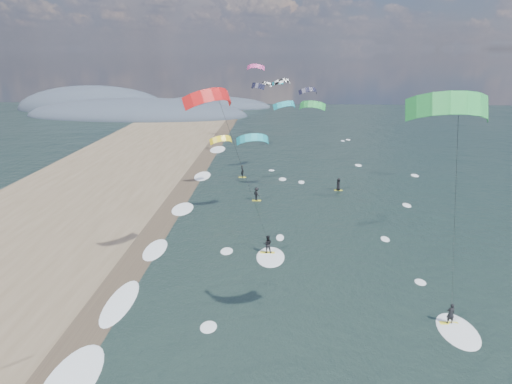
{
  "coord_description": "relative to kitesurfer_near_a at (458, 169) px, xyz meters",
  "views": [
    {
      "loc": [
        0.79,
        -21.4,
        18.21
      ],
      "look_at": [
        -1.0,
        12.0,
        7.0
      ],
      "focal_mm": 30.0,
      "sensor_mm": 36.0,
      "label": 1
    }
  ],
  "objects": [
    {
      "name": "kitesurfer_near_b",
      "position": [
        -12.26,
        10.79,
        -1.84
      ],
      "size": [
        7.06,
        9.24,
        16.11
      ],
      "color": "yellow",
      "rests_on": "ground"
    },
    {
      "name": "coastal_hills",
      "position": [
        -54.65,
        108.06,
        -12.52
      ],
      "size": [
        80.0,
        41.0,
        15.0
      ],
      "color": "#3D4756",
      "rests_on": "ground"
    },
    {
      "name": "shoreline_surf",
      "position": [
        -20.61,
        14.95,
        -12.52
      ],
      "size": [
        2.4,
        79.4,
        0.11
      ],
      "color": "white",
      "rests_on": "ground"
    },
    {
      "name": "wet_sand_strip",
      "position": [
        -21.81,
        10.2,
        -12.52
      ],
      "size": [
        3.0,
        240.0,
        0.0
      ],
      "primitive_type": "cube",
      "color": "#382D23",
      "rests_on": "ground"
    },
    {
      "name": "far_kitesurfers",
      "position": [
        -8.94,
        33.28,
        -11.63
      ],
      "size": [
        14.6,
        11.22,
        1.86
      ],
      "color": "yellow",
      "rests_on": "ground"
    },
    {
      "name": "ground",
      "position": [
        -9.81,
        0.2,
        -12.52
      ],
      "size": [
        260.0,
        260.0,
        0.0
      ],
      "primitive_type": "plane",
      "color": "black",
      "rests_on": "ground"
    },
    {
      "name": "bg_kite_field",
      "position": [
        -9.74,
        54.42,
        -1.39
      ],
      "size": [
        16.58,
        68.86,
        9.39
      ],
      "color": "green",
      "rests_on": "ground"
    },
    {
      "name": "kitesurfer_near_a",
      "position": [
        0.0,
        0.0,
        0.0
      ],
      "size": [
        7.51,
        8.21,
        16.81
      ],
      "color": "yellow",
      "rests_on": "ground"
    }
  ]
}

